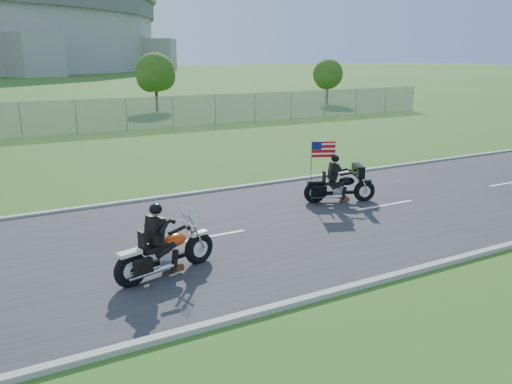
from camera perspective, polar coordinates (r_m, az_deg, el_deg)
ground at (r=13.74m, az=1.99°, el=-3.98°), size 420.00×420.00×0.00m
road at (r=13.73m, az=1.99°, el=-3.90°), size 120.00×8.00×0.04m
curb_north at (r=17.19m, az=-4.76°, el=0.16°), size 120.00×0.18×0.12m
curb_south at (r=10.67m, az=13.08°, el=-10.02°), size 120.00×0.18×0.12m
fence at (r=31.45m, az=-25.32°, el=7.47°), size 60.00×0.03×2.00m
tree_fence_near at (r=43.14m, az=-11.39°, el=13.04°), size 3.52×3.28×4.75m
tree_fence_far at (r=48.56m, az=8.22°, el=13.02°), size 3.08×2.87×4.20m
motorcycle_lead at (r=10.78m, az=-10.39°, el=-6.86°), size 2.41×1.02×1.65m
motorcycle_follow at (r=15.99m, az=9.53°, el=0.62°), size 2.21×1.18×1.94m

